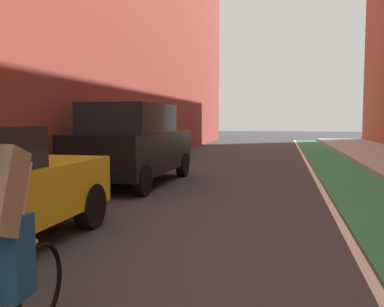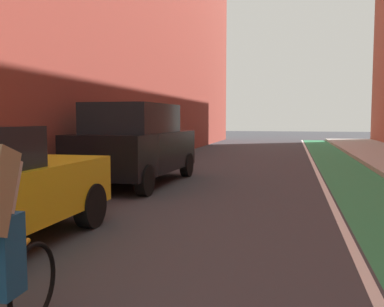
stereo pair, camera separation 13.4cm
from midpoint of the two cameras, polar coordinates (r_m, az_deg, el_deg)
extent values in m
plane|color=#38383D|center=(10.59, 6.04, -4.10)|extent=(91.81, 91.81, 0.00)
cube|color=#2D8451|center=(12.63, 19.95, -2.93)|extent=(1.60, 41.73, 0.00)
cube|color=white|center=(12.54, 15.87, -2.87)|extent=(0.12, 41.73, 0.00)
cylinder|color=black|center=(6.47, -14.16, -6.90)|extent=(0.22, 0.66, 0.66)
cube|color=black|center=(10.59, -8.27, 0.26)|extent=(1.99, 4.29, 0.95)
cube|color=black|center=(10.37, -8.78, 4.59)|extent=(1.71, 2.59, 0.75)
cylinder|color=black|center=(12.39, -9.03, -1.31)|extent=(0.25, 0.67, 0.66)
cylinder|color=black|center=(11.83, -1.60, -1.54)|extent=(0.25, 0.67, 0.66)
cylinder|color=black|center=(9.63, -16.43, -3.16)|extent=(0.25, 0.67, 0.66)
cylinder|color=black|center=(8.89, -7.15, -3.64)|extent=(0.25, 0.67, 0.66)
torus|color=black|center=(3.64, -20.78, -16.33)|extent=(0.08, 0.66, 0.66)
cylinder|color=gold|center=(3.27, -23.99, -13.30)|extent=(0.04, 0.12, 0.55)
cube|color=#1E598C|center=(3.18, -24.83, -12.48)|extent=(0.29, 0.25, 0.56)
cube|color=beige|center=(3.07, -25.19, -3.92)|extent=(0.27, 0.29, 0.39)
camera|label=1|loc=(0.07, -90.60, -0.05)|focal=39.49mm
camera|label=2|loc=(0.07, 89.40, 0.05)|focal=39.49mm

